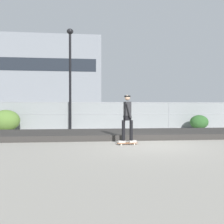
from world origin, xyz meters
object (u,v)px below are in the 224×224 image
at_px(skater, 127,115).
at_px(shrub_center, 199,122).
at_px(parked_car_near, 85,115).
at_px(parked_car_far, 218,115).
at_px(parked_car_mid, 162,115).
at_px(street_lamp, 70,67).
at_px(shrub_left, 6,120).
at_px(skateboard, 127,143).

relative_size(skater, shrub_center, 1.49).
relative_size(parked_car_near, parked_car_far, 1.02).
bearing_deg(parked_car_mid, shrub_center, -77.33).
relative_size(street_lamp, shrub_left, 3.94).
bearing_deg(skateboard, shrub_left, 137.89).
distance_m(skateboard, shrub_left, 9.00).
relative_size(parked_car_mid, shrub_left, 2.61).
bearing_deg(shrub_center, parked_car_mid, 102.67).
bearing_deg(parked_car_near, street_lamp, -102.70).
xyz_separation_m(parked_car_far, shrub_center, (-4.20, -4.75, -0.36)).
relative_size(parked_car_near, shrub_left, 2.66).
relative_size(skateboard, shrub_left, 0.48).
bearing_deg(skater, parked_car_near, 99.70).
relative_size(skateboard, parked_car_mid, 0.18).
bearing_deg(skateboard, street_lamp, 112.25).
relative_size(skater, parked_car_near, 0.41).
height_order(skateboard, shrub_center, shrub_center).
height_order(skater, shrub_left, skater).
bearing_deg(parked_car_near, skateboard, -80.30).
distance_m(parked_car_near, parked_car_mid, 6.76).
distance_m(parked_car_near, shrub_center, 9.11).
bearing_deg(skater, skateboard, -7.13).
height_order(skater, street_lamp, street_lamp).
height_order(parked_car_far, shrub_center, parked_car_far).
distance_m(parked_car_far, shrub_left, 17.52).
bearing_deg(shrub_left, shrub_center, 0.21).
relative_size(skater, shrub_left, 1.08).
xyz_separation_m(street_lamp, parked_car_near, (0.91, 4.03, -3.36)).
xyz_separation_m(shrub_left, shrub_center, (12.64, 0.05, -0.18)).
relative_size(street_lamp, parked_car_mid, 1.51).
relative_size(skater, parked_car_mid, 0.42).
relative_size(skateboard, skater, 0.44).
relative_size(street_lamp, parked_car_near, 1.48).
xyz_separation_m(street_lamp, shrub_center, (8.72, -0.64, -3.71)).
bearing_deg(shrub_center, parked_car_near, 149.13).
distance_m(parked_car_far, shrub_center, 6.35).
distance_m(skateboard, shrub_center, 8.53).
bearing_deg(parked_car_near, shrub_left, -135.65).
bearing_deg(parked_car_far, parked_car_mid, -179.51).
relative_size(skateboard, parked_car_far, 0.18).
xyz_separation_m(street_lamp, parked_car_mid, (7.67, 4.07, -3.36)).
xyz_separation_m(skateboard, shrub_center, (5.98, 6.07, 0.42)).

